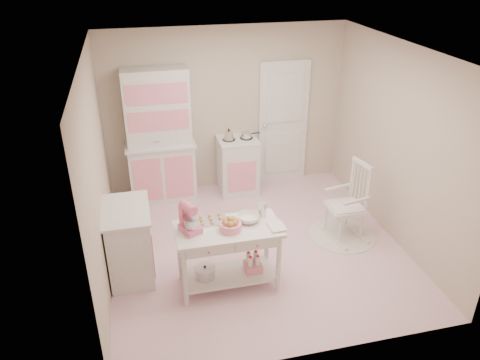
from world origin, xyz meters
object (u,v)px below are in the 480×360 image
hutch (160,137)px  stand_mixer (190,219)px  stove (238,165)px  work_table (228,257)px  rocking_chair (346,201)px  bread_basket (230,226)px  base_cabinet (130,242)px

hutch → stand_mixer: bearing=-86.6°
stove → work_table: stove is taller
stove → rocking_chair: (1.13, -1.62, 0.09)m
bread_basket → work_table: bearing=111.8°
stove → base_cabinet: size_ratio=1.00×
stove → stand_mixer: stand_mixer is taller
rocking_chair → stand_mixer: stand_mixer is taller
hutch → stand_mixer: 2.30m
rocking_chair → bread_basket: size_ratio=4.40×
base_cabinet → bread_basket: base_cabinet is taller
rocking_chair → work_table: size_ratio=0.92×
hutch → stand_mixer: (0.14, -2.30, -0.07)m
hutch → work_table: bearing=-76.5°
hutch → rocking_chair: size_ratio=1.89×
hutch → stand_mixer: hutch is taller
hutch → stove: (1.20, -0.05, -0.58)m
rocking_chair → bread_basket: bearing=-169.4°
hutch → bread_basket: size_ratio=8.32×
stove → hutch: bearing=177.6°
work_table → stand_mixer: 0.71m
base_cabinet → work_table: base_cabinet is taller
stand_mixer → work_table: bearing=-27.3°
base_cabinet → stove: bearing=45.6°
stove → work_table: size_ratio=0.77×
hutch → stove: hutch is taller
hutch → work_table: (0.56, -2.32, -0.64)m
stove → rocking_chair: 1.98m
hutch → stove: size_ratio=2.26×
rocking_chair → stove: bearing=113.6°
hutch → bread_basket: 2.45m
stove → work_table: bearing=-105.8°
work_table → bread_basket: bread_basket is taller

